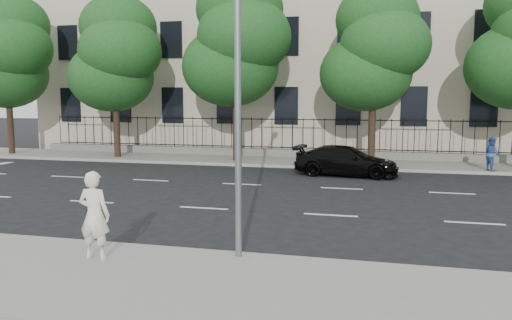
{
  "coord_description": "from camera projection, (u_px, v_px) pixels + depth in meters",
  "views": [
    {
      "loc": [
        5.3,
        -12.17,
        3.5
      ],
      "look_at": [
        1.58,
        3.0,
        1.53
      ],
      "focal_mm": 35.0,
      "sensor_mm": 36.0,
      "label": 1
    }
  ],
  "objects": [
    {
      "name": "ground",
      "position": [
        173.0,
        228.0,
        13.42
      ],
      "size": [
        120.0,
        120.0,
        0.0
      ],
      "primitive_type": "plane",
      "color": "black",
      "rests_on": "ground"
    },
    {
      "name": "near_sidewalk",
      "position": [
        89.0,
        277.0,
        9.55
      ],
      "size": [
        60.0,
        4.0,
        0.15
      ],
      "primitive_type": "cube",
      "color": "gray",
      "rests_on": "ground"
    },
    {
      "name": "far_sidewalk",
      "position": [
        276.0,
        161.0,
        26.9
      ],
      "size": [
        60.0,
        4.0,
        0.15
      ],
      "primitive_type": "cube",
      "color": "gray",
      "rests_on": "ground"
    },
    {
      "name": "lane_markings",
      "position": [
        225.0,
        195.0,
        17.99
      ],
      "size": [
        49.6,
        4.62,
        0.01
      ],
      "primitive_type": null,
      "color": "silver",
      "rests_on": "ground"
    },
    {
      "name": "masonry_building",
      "position": [
        303.0,
        17.0,
        34.4
      ],
      "size": [
        34.6,
        12.11,
        18.5
      ],
      "color": "beige",
      "rests_on": "ground"
    },
    {
      "name": "iron_fence",
      "position": [
        282.0,
        147.0,
        28.46
      ],
      "size": [
        30.0,
        0.5,
        2.2
      ],
      "color": "slate",
      "rests_on": "far_sidewalk"
    },
    {
      "name": "street_light",
      "position": [
        244.0,
        18.0,
        10.48
      ],
      "size": [
        0.25,
        3.32,
        8.05
      ],
      "color": "slate",
      "rests_on": "near_sidewalk"
    },
    {
      "name": "tree_a",
      "position": [
        8.0,
        52.0,
        29.3
      ],
      "size": [
        5.71,
        5.31,
        9.39
      ],
      "color": "#382619",
      "rests_on": "far_sidewalk"
    },
    {
      "name": "tree_b",
      "position": [
        116.0,
        55.0,
        27.68
      ],
      "size": [
        5.53,
        5.12,
        8.97
      ],
      "color": "#382619",
      "rests_on": "far_sidewalk"
    },
    {
      "name": "tree_c",
      "position": [
        237.0,
        41.0,
        25.95
      ],
      "size": [
        5.89,
        5.5,
        9.8
      ],
      "color": "#382619",
      "rests_on": "far_sidewalk"
    },
    {
      "name": "tree_d",
      "position": [
        375.0,
        49.0,
        24.37
      ],
      "size": [
        5.34,
        4.94,
        8.84
      ],
      "color": "#382619",
      "rests_on": "far_sidewalk"
    },
    {
      "name": "black_sedan",
      "position": [
        346.0,
        161.0,
        22.31
      ],
      "size": [
        4.78,
        2.35,
        1.34
      ],
      "primitive_type": "imported",
      "rotation": [
        0.0,
        0.0,
        1.47
      ],
      "color": "black",
      "rests_on": "ground"
    },
    {
      "name": "woman_near",
      "position": [
        94.0,
        215.0,
        10.32
      ],
      "size": [
        0.68,
        0.44,
        1.85
      ],
      "primitive_type": "imported",
      "rotation": [
        0.0,
        0.0,
        3.14
      ],
      "color": "white",
      "rests_on": "near_sidewalk"
    },
    {
      "name": "pedestrian_far",
      "position": [
        492.0,
        154.0,
        22.79
      ],
      "size": [
        0.84,
        0.93,
        1.55
      ],
      "primitive_type": "imported",
      "rotation": [
        0.0,
        0.0,
        1.99
      ],
      "color": "#33569B",
      "rests_on": "far_sidewalk"
    }
  ]
}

